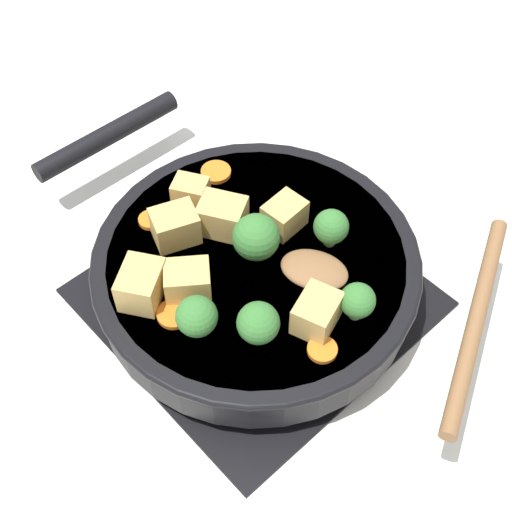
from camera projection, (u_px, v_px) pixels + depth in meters
ground_plane at (256, 298)px, 0.78m from camera, size 2.40×2.40×0.00m
front_burner_grate at (256, 292)px, 0.77m from camera, size 0.31×0.31×0.03m
skillet_pan at (254, 267)px, 0.73m from camera, size 0.34×0.44×0.05m
wooden_spoon at (406, 298)px, 0.68m from camera, size 0.23×0.24×0.02m
tofu_cube_center_large at (223, 216)px, 0.73m from camera, size 0.06×0.06×0.04m
tofu_cube_near_handle at (141, 285)px, 0.67m from camera, size 0.06×0.06×0.04m
tofu_cube_east_chunk at (317, 313)px, 0.65m from camera, size 0.05×0.05×0.03m
tofu_cube_west_chunk at (194, 190)px, 0.75m from camera, size 0.04×0.05×0.03m
tofu_cube_back_piece at (175, 226)px, 0.72m from camera, size 0.05×0.05×0.04m
tofu_cube_front_piece at (188, 282)px, 0.68m from camera, size 0.06×0.05×0.03m
tofu_cube_mid_small at (284, 215)px, 0.73m from camera, size 0.04×0.04×0.03m
broccoli_floret_near_spoon at (331, 227)px, 0.71m from camera, size 0.04×0.04×0.04m
broccoli_floret_center_top at (255, 238)px, 0.69m from camera, size 0.05×0.05×0.05m
broccoli_floret_east_rim at (197, 317)px, 0.64m from camera, size 0.04×0.04×0.05m
broccoli_floret_west_rim at (258, 323)px, 0.64m from camera, size 0.04×0.04×0.05m
broccoli_floret_north_edge at (357, 301)px, 0.65m from camera, size 0.03×0.03×0.04m
carrot_slice_orange_thin at (151, 220)px, 0.74m from camera, size 0.03×0.03×0.01m
carrot_slice_near_center at (172, 312)px, 0.67m from camera, size 0.03×0.03×0.01m
carrot_slice_edge_slice at (322, 350)px, 0.65m from camera, size 0.03×0.03×0.01m
carrot_slice_under_broccoli at (216, 172)px, 0.79m from camera, size 0.03×0.03×0.01m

